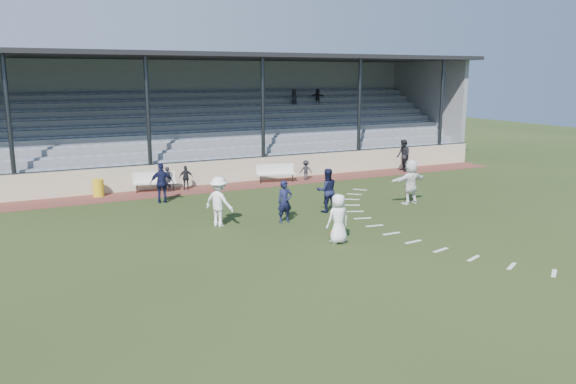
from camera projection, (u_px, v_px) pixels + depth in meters
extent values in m
plane|color=#253415|center=(321.00, 244.00, 18.62)|extent=(90.00, 90.00, 0.00)
cube|color=#5B2A24|center=(217.00, 188.00, 27.85)|extent=(34.00, 2.00, 0.02)
cube|color=beige|center=(210.00, 173.00, 28.66)|extent=(34.00, 0.18, 1.20)
cube|color=silver|center=(155.00, 183.00, 26.70)|extent=(2.04, 0.80, 0.06)
cube|color=silver|center=(154.00, 177.00, 26.84)|extent=(1.97, 0.46, 0.54)
cylinder|color=#2B2D32|center=(137.00, 189.00, 26.54)|extent=(0.06, 0.06, 0.40)
cylinder|color=#2B2D32|center=(173.00, 187.00, 26.95)|extent=(0.06, 0.06, 0.40)
cube|color=silver|center=(277.00, 174.00, 29.08)|extent=(2.04, 0.83, 0.06)
cube|color=silver|center=(275.00, 169.00, 29.22)|extent=(1.96, 0.50, 0.54)
cylinder|color=#2B2D32|center=(261.00, 179.00, 28.93)|extent=(0.06, 0.06, 0.40)
cylinder|color=#2B2D32|center=(292.00, 178.00, 29.31)|extent=(0.06, 0.06, 0.40)
cylinder|color=gold|center=(98.00, 188.00, 25.75)|extent=(0.50, 0.50, 0.80)
sphere|color=#C13D0B|center=(333.00, 233.00, 19.51)|extent=(0.23, 0.23, 0.23)
imported|color=white|center=(338.00, 219.00, 18.59)|extent=(0.85, 0.59, 1.67)
imported|color=#131534|center=(285.00, 202.00, 21.22)|extent=(0.60, 0.41, 1.61)
imported|color=#131534|center=(327.00, 190.00, 22.82)|extent=(0.99, 0.84, 1.80)
imported|color=white|center=(219.00, 202.00, 20.65)|extent=(1.24, 1.38, 1.86)
imported|color=#131534|center=(162.00, 183.00, 24.45)|extent=(1.10, 0.66, 1.75)
imported|color=white|center=(411.00, 182.00, 24.27)|extent=(1.85, 0.74, 1.95)
imported|color=black|center=(403.00, 156.00, 32.36)|extent=(0.91, 1.05, 1.84)
imported|color=black|center=(167.00, 179.00, 26.72)|extent=(0.51, 0.41, 1.22)
imported|color=black|center=(186.00, 178.00, 27.26)|extent=(0.72, 0.36, 1.18)
imported|color=black|center=(306.00, 170.00, 29.80)|extent=(0.78, 0.62, 1.05)
cube|color=gray|center=(207.00, 171.00, 29.14)|extent=(34.00, 0.80, 1.20)
cube|color=gray|center=(206.00, 158.00, 29.10)|extent=(33.00, 0.28, 0.10)
cube|color=gray|center=(202.00, 165.00, 29.80)|extent=(34.00, 0.80, 1.60)
cube|color=gray|center=(201.00, 149.00, 29.72)|extent=(33.00, 0.28, 0.10)
cube|color=gray|center=(198.00, 159.00, 30.47)|extent=(34.00, 0.80, 2.00)
cube|color=gray|center=(197.00, 140.00, 30.34)|extent=(33.00, 0.28, 0.10)
cube|color=gray|center=(193.00, 154.00, 31.13)|extent=(34.00, 0.80, 2.40)
cube|color=gray|center=(192.00, 131.00, 30.96)|extent=(33.00, 0.28, 0.10)
cube|color=gray|center=(189.00, 149.00, 31.79)|extent=(34.00, 0.80, 2.80)
cube|color=gray|center=(188.00, 123.00, 31.58)|extent=(33.00, 0.28, 0.10)
cube|color=gray|center=(185.00, 144.00, 32.45)|extent=(34.00, 0.80, 3.20)
cube|color=gray|center=(184.00, 115.00, 32.20)|extent=(33.00, 0.28, 0.10)
cube|color=gray|center=(181.00, 139.00, 33.12)|extent=(34.00, 0.80, 3.60)
cube|color=gray|center=(180.00, 107.00, 32.82)|extent=(33.00, 0.28, 0.10)
cube|color=gray|center=(177.00, 134.00, 33.78)|extent=(34.00, 0.80, 4.00)
cube|color=gray|center=(176.00, 100.00, 33.45)|extent=(33.00, 0.28, 0.10)
cube|color=gray|center=(174.00, 130.00, 34.44)|extent=(34.00, 0.80, 4.40)
cube|color=gray|center=(172.00, 92.00, 34.07)|extent=(33.00, 0.28, 0.10)
cube|color=gray|center=(171.00, 113.00, 34.76)|extent=(34.00, 0.40, 6.40)
cube|color=gray|center=(424.00, 109.00, 38.83)|extent=(0.30, 7.80, 6.40)
cube|color=black|center=(186.00, 56.00, 30.66)|extent=(34.60, 9.00, 0.22)
cylinder|color=#2B2D32|center=(10.00, 128.00, 24.34)|extent=(0.20, 0.20, 6.50)
cylinder|color=#2B2D32|center=(148.00, 123.00, 26.91)|extent=(0.20, 0.20, 6.50)
cylinder|color=#2B2D32|center=(263.00, 119.00, 29.49)|extent=(0.20, 0.20, 6.50)
cylinder|color=#2B2D32|center=(359.00, 115.00, 32.06)|extent=(0.20, 0.20, 6.50)
cylinder|color=#2B2D32|center=(441.00, 112.00, 34.64)|extent=(0.20, 0.20, 6.50)
cylinder|color=#2B2D32|center=(210.00, 160.00, 28.52)|extent=(34.00, 0.05, 0.05)
imported|color=black|center=(294.00, 97.00, 35.89)|extent=(0.56, 0.43, 1.02)
imported|color=black|center=(318.00, 97.00, 36.62)|extent=(0.97, 0.37, 1.03)
cube|color=silver|center=(360.00, 190.00, 27.41)|extent=(0.54, 0.61, 0.01)
cube|color=silver|center=(354.00, 194.00, 26.37)|extent=(0.59, 0.56, 0.01)
cube|color=silver|center=(351.00, 199.00, 25.28)|extent=(0.64, 0.51, 0.01)
cube|color=silver|center=(351.00, 205.00, 24.17)|extent=(0.67, 0.44, 0.01)
cube|color=silver|center=(355.00, 211.00, 23.06)|extent=(0.70, 0.37, 0.01)
cube|color=silver|center=(363.00, 218.00, 21.95)|extent=(0.71, 0.29, 0.01)
cube|color=silver|center=(374.00, 226.00, 20.87)|extent=(0.71, 0.21, 0.01)
cube|color=silver|center=(391.00, 234.00, 19.84)|extent=(0.70, 0.12, 0.01)
cube|color=silver|center=(413.00, 242.00, 18.87)|extent=(0.71, 0.21, 0.01)
cube|color=silver|center=(441.00, 250.00, 17.98)|extent=(0.71, 0.29, 0.01)
cube|color=silver|center=(474.00, 258.00, 17.17)|extent=(0.70, 0.37, 0.01)
cube|color=silver|center=(512.00, 266.00, 16.47)|extent=(0.67, 0.44, 0.01)
cube|color=silver|center=(554.00, 273.00, 15.88)|extent=(0.64, 0.51, 0.01)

